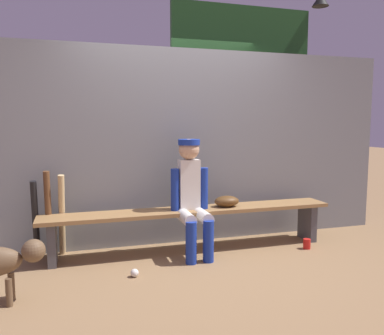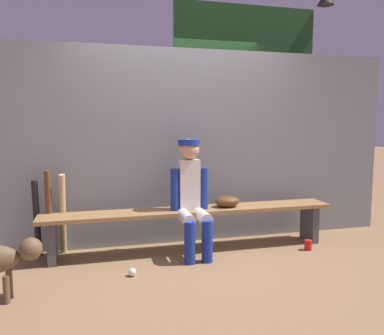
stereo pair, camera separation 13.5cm
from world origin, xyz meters
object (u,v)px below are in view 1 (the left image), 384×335
dugout_bench (192,217)px  cup_on_ground (307,244)px  bat_wood_natural (62,215)px  scoreboard (246,59)px  baseball (135,273)px  bat_wood_dark (48,215)px  bat_aluminum_black (35,220)px  cup_on_bench (195,204)px  baseball_glove (227,201)px  player_seated (192,193)px

dugout_bench → cup_on_ground: 1.31m
dugout_bench → bat_wood_natural: 1.36m
bat_wood_natural → scoreboard: bearing=21.8°
cup_on_ground → baseball: bearing=-172.8°
bat_wood_dark → bat_aluminum_black: bat_wood_dark is taller
baseball → scoreboard: size_ratio=0.02×
bat_wood_dark → cup_on_bench: (1.50, -0.20, 0.06)m
bat_wood_natural → baseball: 1.08m
bat_wood_natural → scoreboard: 3.28m
cup_on_bench → scoreboard: (1.14, 1.25, 1.76)m
dugout_bench → cup_on_ground: bearing=-14.1°
baseball_glove → cup_on_bench: 0.38m
dugout_bench → cup_on_ground: dugout_bench is taller
bat_aluminum_black → scoreboard: (2.77, 1.03, 1.87)m
bat_wood_natural → baseball: size_ratio=11.74×
baseball_glove → bat_aluminum_black: size_ratio=0.34×
bat_wood_natural → cup_on_bench: bearing=-9.9°
cup_on_ground → scoreboard: scoreboard is taller
player_seated → cup_on_ground: bearing=-9.0°
cup_on_ground → cup_on_bench: cup_on_bench is taller
bat_wood_dark → scoreboard: scoreboard is taller
dugout_bench → bat_wood_natural: bat_wood_natural is taller
baseball → dugout_bench: bearing=38.0°
player_seated → baseball_glove: 0.47m
bat_wood_dark → bat_aluminum_black: 0.14m
bat_wood_dark → cup_on_ground: size_ratio=8.26×
dugout_bench → player_seated: 0.31m
bat_wood_natural → scoreboard: size_ratio=0.27×
bat_wood_dark → cup_on_bench: size_ratio=8.26×
baseball_glove → cup_on_bench: size_ratio=2.55×
player_seated → bat_aluminum_black: size_ratio=1.50×
bat_wood_natural → player_seated: bearing=-14.1°
baseball_glove → baseball: size_ratio=3.78×
baseball → scoreboard: 3.43m
player_seated → scoreboard: 2.42m
baseball_glove → bat_wood_natural: (-1.75, 0.22, -0.09)m
baseball_glove → bat_wood_dark: bat_wood_dark is taller
dugout_bench → cup_on_ground: size_ratio=28.83×
baseball_glove → cup_on_bench: baseball_glove is taller
baseball → cup_on_ground: (1.95, 0.24, 0.02)m
baseball → baseball_glove: bearing=26.5°
bat_wood_natural → baseball: bearing=-50.8°
dugout_bench → cup_on_bench: size_ratio=28.83×
player_seated → bat_aluminum_black: (-1.56, 0.31, -0.25)m
bat_wood_natural → cup_on_ground: size_ratio=7.90×
player_seated → bat_wood_dark: player_seated is taller
cup_on_bench → scoreboard: scoreboard is taller
bat_wood_natural → bat_aluminum_black: bat_wood_natural is taller
bat_wood_dark → baseball_glove: bearing=-5.6°
bat_aluminum_black → baseball: (0.89, -0.75, -0.37)m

